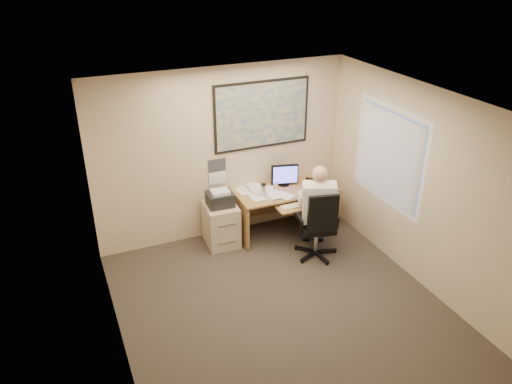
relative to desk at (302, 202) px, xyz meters
name	(u,v)px	position (x,y,z in m)	size (l,w,h in m)	color
room_shell	(289,221)	(-1.23, -1.90, 0.91)	(4.00, 4.50, 2.70)	#352E29
desk	(302,202)	(0.00, 0.00, 0.00)	(1.60, 0.97, 1.10)	#A77F47
world_map	(262,115)	(-0.58, 0.33, 1.46)	(1.56, 0.03, 1.06)	#1E4C93
wall_calendar	(217,172)	(-1.33, 0.34, 0.64)	(0.28, 0.01, 0.42)	white
window_blinds	(388,156)	(0.74, -1.10, 1.11)	(0.06, 1.40, 1.30)	beige
filing_cabinet	(221,221)	(-1.41, 0.02, -0.04)	(0.50, 0.59, 0.93)	#BEB199
office_chair	(319,237)	(-0.20, -0.91, -0.12)	(0.80, 0.80, 1.12)	black
person	(317,212)	(-0.22, -0.83, 0.28)	(0.61, 0.87, 1.44)	white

